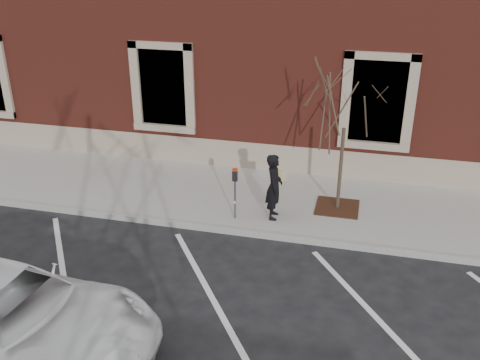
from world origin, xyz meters
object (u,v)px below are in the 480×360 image
(sapling, at_px, (346,105))
(white_truck, at_px, (0,318))
(parking_meter, at_px, (235,184))
(man, at_px, (274,187))

(sapling, height_order, white_truck, sapling)
(parking_meter, distance_m, white_truck, 5.84)
(man, relative_size, white_truck, 0.30)
(sapling, bearing_deg, white_truck, -127.83)
(man, height_order, sapling, sapling)
(sapling, bearing_deg, man, -149.78)
(sapling, relative_size, white_truck, 0.72)
(white_truck, bearing_deg, man, -26.70)
(parking_meter, height_order, sapling, sapling)
(man, distance_m, parking_meter, 0.93)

